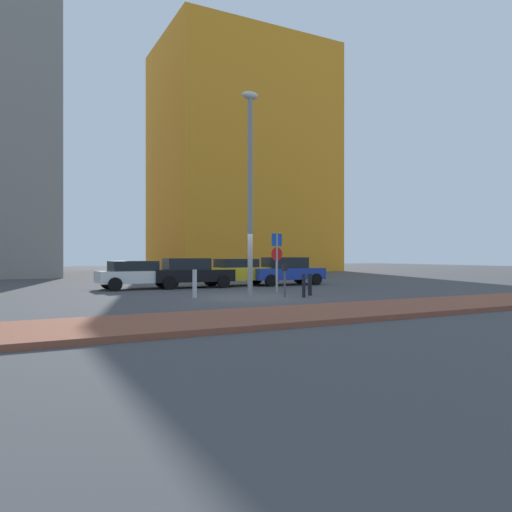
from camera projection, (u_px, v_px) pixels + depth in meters
The scene contains 13 objects.
ground_plane at pixel (251, 297), 18.72m from camera, with size 120.00×120.00×0.00m, color #424244.
sidewalk_brick at pixel (346, 311), 13.42m from camera, with size 40.00×3.20×0.14m, color brown.
parked_car_white at pixel (138, 274), 23.21m from camera, with size 4.04×2.02×1.38m.
parked_car_black at pixel (191, 272), 24.25m from camera, with size 4.16×2.14×1.50m.
parked_car_yellow at pixel (240, 272), 25.85m from camera, with size 4.40×2.09×1.46m.
parked_car_blue at pixel (285, 271), 26.61m from camera, with size 4.24×2.13×1.54m.
parking_sign_post at pixel (277, 255), 21.10m from camera, with size 0.60×0.12×2.65m.
parking_meter at pixel (285, 275), 18.73m from camera, with size 0.18×0.14×1.32m.
street_lamp at pixel (250, 178), 18.82m from camera, with size 0.70×0.36×8.15m.
traffic_bollard_near at pixel (304, 286), 18.65m from camera, with size 0.14×0.14×0.93m, color black.
traffic_bollard_mid at pixel (195, 284), 18.44m from camera, with size 0.17×0.17×1.10m, color #B7B7BC.
traffic_bollard_far at pixel (310, 284), 19.57m from camera, with size 0.17×0.17×0.91m, color black.
building_colorful_midrise at pixel (241, 161), 51.70m from camera, with size 17.44×13.54×23.93m, color orange.
Camera 1 is at (-8.45, -16.70, 1.66)m, focal length 33.38 mm.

